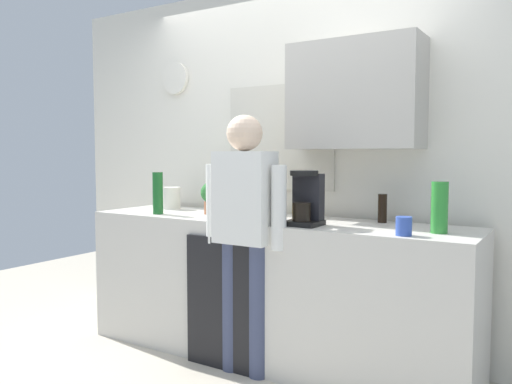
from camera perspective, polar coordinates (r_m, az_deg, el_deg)
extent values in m
plane|color=beige|center=(3.41, -1.23, -19.37)|extent=(8.00, 8.00, 0.00)
cube|color=beige|center=(3.49, 1.50, -10.64)|extent=(2.64, 0.64, 0.94)
cube|color=black|center=(3.31, -3.67, -12.31)|extent=(0.56, 0.02, 0.84)
cube|color=silver|center=(3.76, 4.86, 3.23)|extent=(4.24, 0.10, 2.60)
cube|color=beige|center=(3.77, 2.66, 6.07)|extent=(0.86, 0.02, 0.76)
cube|color=#8CA5C6|center=(3.77, 2.70, 6.07)|extent=(0.80, 0.02, 0.70)
cube|color=#B7B2A8|center=(3.38, 10.90, 10.47)|extent=(0.84, 0.32, 0.68)
cylinder|color=silver|center=(4.37, -8.94, 12.35)|extent=(0.26, 0.03, 0.26)
cube|color=black|center=(3.10, 5.31, -3.44)|extent=(0.20, 0.20, 0.03)
cube|color=black|center=(3.14, 5.82, -0.51)|extent=(0.18, 0.08, 0.28)
cylinder|color=black|center=(3.07, 5.07, -2.21)|extent=(0.11, 0.11, 0.11)
cylinder|color=black|center=(3.08, 5.35, 2.10)|extent=(0.17, 0.17, 0.03)
cylinder|color=#2D8C33|center=(2.95, 19.65, -1.62)|extent=(0.09, 0.09, 0.28)
cylinder|color=black|center=(3.31, 13.82, -1.77)|extent=(0.06, 0.06, 0.18)
cylinder|color=#195923|center=(3.74, -10.81, -0.12)|extent=(0.07, 0.07, 0.30)
cylinder|color=brown|center=(3.36, 2.31, -1.12)|extent=(0.06, 0.06, 0.23)
cylinder|color=#3351B2|center=(2.81, 16.04, -3.65)|extent=(0.08, 0.08, 0.10)
cylinder|color=#9E5638|center=(3.69, -4.99, -1.75)|extent=(0.10, 0.10, 0.09)
sphere|color=#2D7233|center=(3.68, -5.00, -0.05)|extent=(0.15, 0.15, 0.15)
cylinder|color=yellow|center=(3.52, 0.66, -1.54)|extent=(0.06, 0.06, 0.15)
cone|color=white|center=(3.51, 0.67, -0.08)|extent=(0.02, 0.02, 0.03)
cylinder|color=silver|center=(4.09, -9.35, -0.66)|extent=(0.14, 0.14, 0.17)
cylinder|color=#3F4766|center=(3.32, -2.72, -12.48)|extent=(0.12, 0.12, 0.82)
cylinder|color=#3F4766|center=(3.21, 0.28, -13.04)|extent=(0.12, 0.12, 0.82)
cube|color=white|center=(3.13, -1.27, -0.60)|extent=(0.36, 0.20, 0.56)
sphere|color=beige|center=(3.13, -1.28, 6.54)|extent=(0.22, 0.22, 0.22)
cylinder|color=white|center=(3.28, -4.78, -1.29)|extent=(0.09, 0.09, 0.50)
cylinder|color=white|center=(3.01, 2.55, -1.75)|extent=(0.09, 0.09, 0.50)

